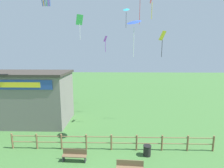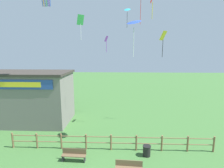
# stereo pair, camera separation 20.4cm
# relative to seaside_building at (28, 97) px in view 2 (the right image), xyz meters

# --- Properties ---
(wooden_fence) EXTENTS (16.01, 0.14, 1.26)m
(wooden_fence) POSITION_rel_seaside_building_xyz_m (9.32, -5.41, -2.10)
(wooden_fence) COLOR brown
(wooden_fence) RESTS_ON ground_plane
(seaside_building) EXTENTS (9.20, 5.08, 5.59)m
(seaside_building) POSITION_rel_seaside_building_xyz_m (0.00, 0.00, 0.00)
(seaside_building) COLOR slate
(seaside_building) RESTS_ON ground_plane
(park_bench_near_fence) EXTENTS (1.75, 0.52, 0.87)m
(park_bench_near_fence) POSITION_rel_seaside_building_xyz_m (10.58, -8.17, -2.34)
(park_bench_near_fence) COLOR brown
(park_bench_near_fence) RESTS_ON ground_plane
(park_bench_by_building) EXTENTS (1.74, 0.47, 0.87)m
(park_bench_by_building) POSITION_rel_seaside_building_xyz_m (6.76, -6.94, -2.34)
(park_bench_by_building) COLOR brown
(park_bench_by_building) RESTS_ON ground_plane
(trash_bin) EXTENTS (0.60, 0.60, 0.80)m
(trash_bin) POSITION_rel_seaside_building_xyz_m (12.01, -6.14, -2.41)
(trash_bin) COLOR black
(trash_bin) RESTS_ON ground_plane
(kite_red_diamond) EXTENTS (0.54, 0.80, 2.40)m
(kite_red_diamond) POSITION_rel_seaside_building_xyz_m (12.97, -0.83, 9.55)
(kite_red_diamond) COLOR red
(kite_blue_delta) EXTENTS (1.53, 1.51, 2.90)m
(kite_blue_delta) POSITION_rel_seaside_building_xyz_m (11.03, -4.12, 7.03)
(kite_blue_delta) COLOR blue
(kite_cyan_delta) EXTENTS (1.01, 0.94, 2.59)m
(kite_cyan_delta) POSITION_rel_seaside_building_xyz_m (10.96, 6.39, 10.28)
(kite_cyan_delta) COLOR #2DB2C6
(kite_purple_streamer) EXTENTS (0.50, 0.62, 2.05)m
(kite_purple_streamer) POSITION_rel_seaside_building_xyz_m (8.26, 5.03, 6.23)
(kite_purple_streamer) COLOR purple
(kite_yellow_diamond) EXTENTS (0.84, 0.85, 2.62)m
(kite_yellow_diamond) POSITION_rel_seaside_building_xyz_m (14.40, 0.43, 6.19)
(kite_yellow_diamond) COLOR yellow
(kite_green_diamond) EXTENTS (0.92, 0.88, 2.98)m
(kite_green_diamond) POSITION_rel_seaside_building_xyz_m (5.12, 4.33, 8.50)
(kite_green_diamond) COLOR green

